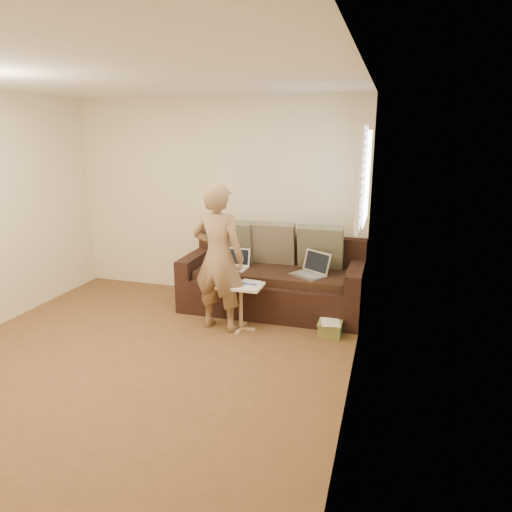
{
  "coord_description": "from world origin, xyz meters",
  "views": [
    {
      "loc": [
        2.25,
        -3.48,
        2.15
      ],
      "look_at": [
        0.8,
        1.4,
        0.78
      ],
      "focal_mm": 32.3,
      "sensor_mm": 36.0,
      "label": 1
    }
  ],
  "objects_px": {
    "laptop_silver": "(308,276)",
    "side_table": "(241,307)",
    "person": "(218,258)",
    "striped_box": "(330,328)",
    "sofa": "(272,277)",
    "laptop_white": "(233,269)",
    "drinking_glass": "(232,277)"
  },
  "relations": [
    {
      "from": "side_table",
      "to": "drinking_glass",
      "type": "distance_m",
      "value": 0.35
    },
    {
      "from": "laptop_silver",
      "to": "person",
      "type": "bearing_deg",
      "value": -113.17
    },
    {
      "from": "sofa",
      "to": "drinking_glass",
      "type": "xyz_separation_m",
      "value": [
        -0.31,
        -0.62,
        0.16
      ]
    },
    {
      "from": "laptop_white",
      "to": "side_table",
      "type": "relative_size",
      "value": 0.63
    },
    {
      "from": "drinking_glass",
      "to": "striped_box",
      "type": "distance_m",
      "value": 1.22
    },
    {
      "from": "side_table",
      "to": "striped_box",
      "type": "bearing_deg",
      "value": 6.25
    },
    {
      "from": "sofa",
      "to": "laptop_white",
      "type": "distance_m",
      "value": 0.49
    },
    {
      "from": "laptop_white",
      "to": "side_table",
      "type": "height_order",
      "value": "laptop_white"
    },
    {
      "from": "side_table",
      "to": "laptop_silver",
      "type": "bearing_deg",
      "value": 39.39
    },
    {
      "from": "sofa",
      "to": "side_table",
      "type": "relative_size",
      "value": 4.17
    },
    {
      "from": "laptop_white",
      "to": "striped_box",
      "type": "relative_size",
      "value": 1.3
    },
    {
      "from": "sofa",
      "to": "side_table",
      "type": "bearing_deg",
      "value": -105.22
    },
    {
      "from": "person",
      "to": "striped_box",
      "type": "bearing_deg",
      "value": -166.9
    },
    {
      "from": "striped_box",
      "to": "sofa",
      "type": "bearing_deg",
      "value": 144.4
    },
    {
      "from": "laptop_white",
      "to": "drinking_glass",
      "type": "height_order",
      "value": "drinking_glass"
    },
    {
      "from": "laptop_silver",
      "to": "person",
      "type": "distance_m",
      "value": 1.11
    },
    {
      "from": "laptop_silver",
      "to": "side_table",
      "type": "distance_m",
      "value": 0.88
    },
    {
      "from": "sofa",
      "to": "laptop_white",
      "type": "bearing_deg",
      "value": -166.27
    },
    {
      "from": "side_table",
      "to": "drinking_glass",
      "type": "height_order",
      "value": "drinking_glass"
    },
    {
      "from": "laptop_silver",
      "to": "side_table",
      "type": "bearing_deg",
      "value": -106.71
    },
    {
      "from": "laptop_white",
      "to": "person",
      "type": "height_order",
      "value": "person"
    },
    {
      "from": "laptop_white",
      "to": "drinking_glass",
      "type": "distance_m",
      "value": 0.54
    },
    {
      "from": "laptop_white",
      "to": "person",
      "type": "xyz_separation_m",
      "value": [
        0.04,
        -0.61,
        0.31
      ]
    },
    {
      "from": "person",
      "to": "side_table",
      "type": "bearing_deg",
      "value": -163.98
    },
    {
      "from": "drinking_glass",
      "to": "person",
      "type": "bearing_deg",
      "value": -138.71
    },
    {
      "from": "person",
      "to": "drinking_glass",
      "type": "bearing_deg",
      "value": -132.57
    },
    {
      "from": "drinking_glass",
      "to": "sofa",
      "type": "bearing_deg",
      "value": 63.68
    },
    {
      "from": "laptop_silver",
      "to": "laptop_white",
      "type": "distance_m",
      "value": 0.94
    },
    {
      "from": "person",
      "to": "striped_box",
      "type": "xyz_separation_m",
      "value": [
        1.23,
        0.15,
        -0.75
      ]
    },
    {
      "from": "sofa",
      "to": "striped_box",
      "type": "xyz_separation_m",
      "value": [
        0.8,
        -0.58,
        -0.34
      ]
    },
    {
      "from": "laptop_silver",
      "to": "drinking_glass",
      "type": "relative_size",
      "value": 3.27
    },
    {
      "from": "drinking_glass",
      "to": "striped_box",
      "type": "relative_size",
      "value": 0.47
    }
  ]
}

